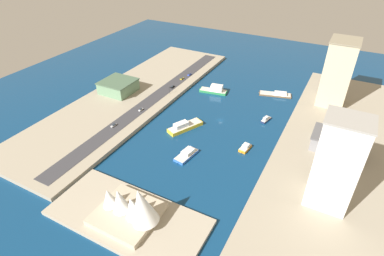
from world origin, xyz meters
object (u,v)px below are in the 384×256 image
(van_white, at_px, (141,109))
(traffic_light_waterfront, at_px, (169,89))
(water_taxi_orange, at_px, (245,148))
(suv_black, at_px, (172,87))
(patrol_launch_navy, at_px, (266,119))
(ferry_green_doubledeck, at_px, (215,90))
(taxi_yellow_cab, at_px, (182,78))
(opera_landmark, at_px, (131,207))
(catamaran_blue, at_px, (187,154))
(hotel_broad_white, at_px, (336,163))
(ferry_yellow_fast, at_px, (185,126))
(warehouse_low_gray, at_px, (337,142))
(office_block_beige, at_px, (338,73))
(terminal_long_green, at_px, (118,86))
(barge_flat_brown, at_px, (277,94))
(sedan_silver, at_px, (114,125))
(hatchback_blue, at_px, (189,74))

(van_white, distance_m, traffic_light_waterfront, 35.83)
(water_taxi_orange, bearing_deg, suv_black, -30.77)
(patrol_launch_navy, distance_m, ferry_green_doubledeck, 59.79)
(taxi_yellow_cab, relative_size, traffic_light_waterfront, 0.67)
(traffic_light_waterfront, height_order, opera_landmark, opera_landmark)
(catamaran_blue, height_order, traffic_light_waterfront, traffic_light_waterfront)
(hotel_broad_white, relative_size, van_white, 12.05)
(ferry_yellow_fast, bearing_deg, suv_black, -51.04)
(warehouse_low_gray, height_order, taxi_yellow_cab, warehouse_low_gray)
(hotel_broad_white, relative_size, opera_landmark, 1.51)
(office_block_beige, distance_m, terminal_long_green, 179.42)
(ferry_green_doubledeck, height_order, suv_black, ferry_green_doubledeck)
(office_block_beige, bearing_deg, van_white, 33.08)
(barge_flat_brown, height_order, van_white, van_white)
(water_taxi_orange, relative_size, terminal_long_green, 0.44)
(office_block_beige, distance_m, traffic_light_waterfront, 135.32)
(sedan_silver, distance_m, opera_landmark, 87.92)
(office_block_beige, bearing_deg, sedan_silver, 40.02)
(water_taxi_orange, relative_size, warehouse_low_gray, 0.37)
(hatchback_blue, bearing_deg, water_taxi_orange, 136.28)
(water_taxi_orange, height_order, opera_landmark, opera_landmark)
(office_block_beige, xyz_separation_m, hotel_broad_white, (-13.01, 116.28, -0.29))
(ferry_yellow_fast, bearing_deg, patrol_launch_navy, -141.96)
(hatchback_blue, relative_size, opera_landmark, 0.14)
(ferry_yellow_fast, distance_m, suv_black, 63.47)
(patrol_launch_navy, xyz_separation_m, opera_landmark, (31.53, 124.73, 8.70))
(taxi_yellow_cab, bearing_deg, catamaran_blue, 121.11)
(catamaran_blue, bearing_deg, barge_flat_brown, -104.43)
(office_block_beige, xyz_separation_m, suv_black, (128.23, 37.65, -25.03))
(patrol_launch_navy, xyz_separation_m, van_white, (90.39, 35.92, 2.50))
(warehouse_low_gray, bearing_deg, hatchback_blue, -22.45)
(office_block_beige, xyz_separation_m, traffic_light_waterfront, (124.33, 48.85, -21.65))
(ferry_yellow_fast, relative_size, warehouse_low_gray, 0.89)
(patrol_launch_navy, height_order, ferry_yellow_fast, ferry_yellow_fast)
(barge_flat_brown, xyz_separation_m, van_white, (86.24, 81.19, 2.68))
(office_block_beige, height_order, hotel_broad_white, office_block_beige)
(catamaran_blue, bearing_deg, hatchback_blue, -62.48)
(terminal_long_green, bearing_deg, patrol_launch_navy, -171.92)
(terminal_long_green, relative_size, hatchback_blue, 5.83)
(ferry_yellow_fast, relative_size, terminal_long_green, 1.05)
(terminal_long_green, distance_m, opera_landmark, 142.97)
(ferry_yellow_fast, xyz_separation_m, terminal_long_green, (77.11, -20.75, 5.88))
(ferry_yellow_fast, height_order, sedan_silver, ferry_yellow_fast)
(office_block_beige, bearing_deg, ferry_yellow_fast, 44.56)
(patrol_launch_navy, xyz_separation_m, hatchback_blue, (88.75, -41.61, 2.50))
(van_white, height_order, traffic_light_waterfront, traffic_light_waterfront)
(hotel_broad_white, xyz_separation_m, sedan_silver, (146.27, -4.39, -24.80))
(barge_flat_brown, bearing_deg, van_white, 43.27)
(ferry_green_doubledeck, bearing_deg, barge_flat_brown, -157.97)
(patrol_launch_navy, bearing_deg, taxi_yellow_cab, -18.38)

